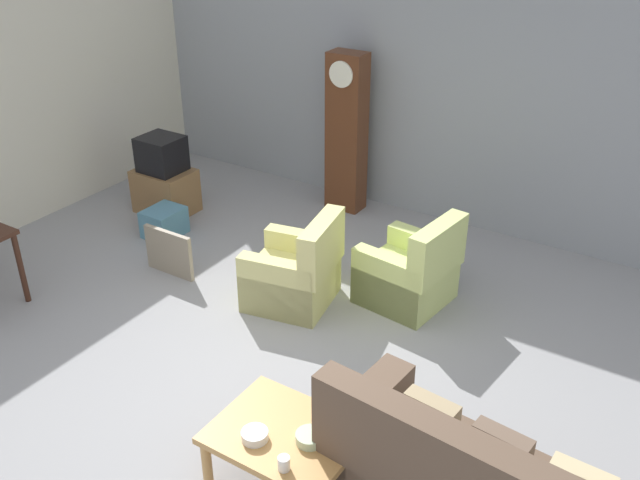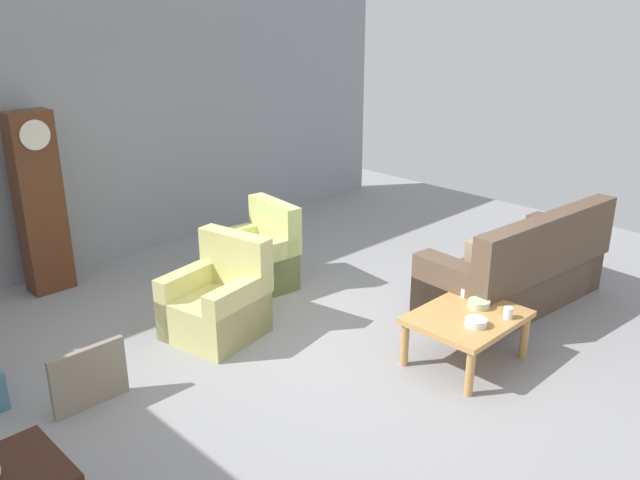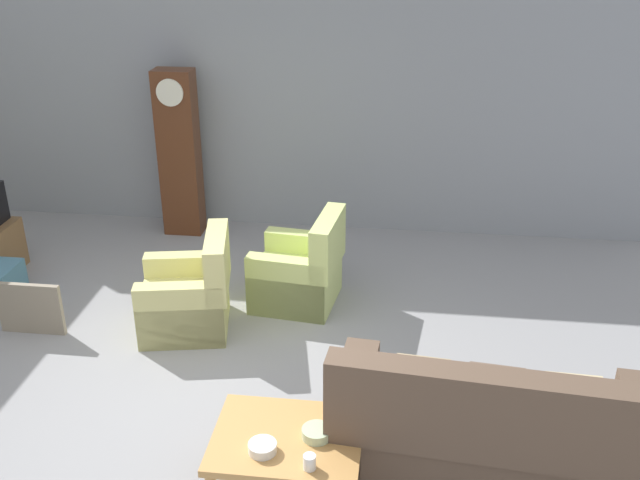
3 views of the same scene
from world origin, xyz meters
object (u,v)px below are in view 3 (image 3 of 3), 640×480
Objects in this scene: armchair_olive_near at (190,298)px; bowl_shallow_green at (317,433)px; armchair_olive_far at (301,273)px; cup_white_porcelain at (310,462)px; bowl_white_stacked at (262,447)px; couch_floral at (491,436)px; cup_blue_rimmed at (336,412)px; grandfather_clock at (179,153)px; framed_picture_leaning at (30,309)px; coffee_table_wood at (287,444)px.

armchair_olive_near is 4.82× the size of bowl_shallow_green.
armchair_olive_far is 9.49× the size of cup_white_porcelain.
cup_white_porcelain is at bearing -80.40° from armchair_olive_far.
couch_floral is at bearing 16.65° from bowl_white_stacked.
couch_floral is at bearing 2.64° from cup_blue_rimmed.
couch_floral reaches higher than armchair_olive_near.
grandfather_clock is at bearing 136.99° from armchair_olive_far.
cup_blue_rimmed is at bearing 64.06° from bowl_shallow_green.
framed_picture_leaning is 7.42× the size of cup_blue_rimmed.
cup_blue_rimmed reaches higher than bowl_shallow_green.
bowl_shallow_green is (0.32, 0.18, 0.00)m from bowl_white_stacked.
bowl_shallow_green is (0.19, 0.01, 0.10)m from coffee_table_wood.
cup_blue_rimmed is 0.42× the size of bowl_shallow_green.
couch_floral is 2.36× the size of armchair_olive_near.
armchair_olive_near is 0.96× the size of coffee_table_wood.
bowl_white_stacked is 0.94× the size of bowl_shallow_green.
armchair_olive_far is at bearing 100.81° from bowl_shallow_green.
couch_floral is 1.03m from cup_blue_rimmed.
couch_floral is 1.26m from cup_white_porcelain.
cup_blue_rimmed is at bearing -177.36° from couch_floral.
armchair_olive_far is at bearing 96.49° from coffee_table_wood.
coffee_table_wood is at bearing -64.64° from grandfather_clock.
bowl_shallow_green is at bearing 29.03° from bowl_white_stacked.
grandfather_clock reaches higher than couch_floral.
armchair_olive_far is 2.81m from cup_white_porcelain.
framed_picture_leaning is at bearing 149.88° from bowl_shallow_green.
armchair_olive_far is at bearing 93.40° from bowl_white_stacked.
coffee_table_wood is at bearing 124.17° from cup_white_porcelain.
armchair_olive_near is 11.37× the size of cup_blue_rimmed.
cup_white_porcelain is (1.39, -2.17, 0.19)m from armchair_olive_near.
framed_picture_leaning is 3.34× the size of bowl_white_stacked.
coffee_table_wood is 0.23m from bowl_white_stacked.
bowl_shallow_green reaches higher than coffee_table_wood.
cup_white_porcelain is 0.51m from cup_blue_rimmed.
bowl_shallow_green is (1.40, -1.89, 0.17)m from armchair_olive_near.
couch_floral reaches higher than armchair_olive_far.
cup_blue_rimmed is (0.11, 0.49, -0.01)m from cup_white_porcelain.
armchair_olive_far reaches higher than bowl_shallow_green.
framed_picture_leaning is 3.14× the size of bowl_shallow_green.
armchair_olive_near is at bearing 126.60° from bowl_shallow_green.
bowl_white_stacked is (0.16, -2.66, 0.17)m from armchair_olive_far.
cup_blue_rimmed is at bearing -48.16° from armchair_olive_near.
armchair_olive_near is at bearing 122.50° from coffee_table_wood.
coffee_table_wood is at bearing -175.82° from bowl_shallow_green.
armchair_olive_far reaches higher than cup_blue_rimmed.
couch_floral is 11.36× the size of bowl_shallow_green.
bowl_white_stacked is at bearing -137.40° from cup_blue_rimmed.
cup_white_porcelain is 1.20× the size of cup_blue_rimmed.
bowl_white_stacked is (2.48, -1.80, 0.23)m from framed_picture_leaning.
framed_picture_leaning is 3.08m from bowl_white_stacked.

